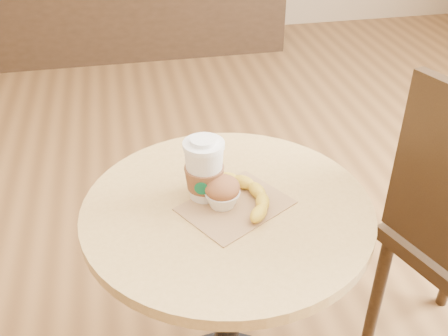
% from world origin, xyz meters
% --- Properties ---
extents(cafe_table, '(0.69, 0.69, 0.75)m').
position_xyz_m(cafe_table, '(0.05, 0.08, 0.53)').
color(cafe_table, black).
rests_on(cafe_table, ground).
extents(kraft_bag, '(0.30, 0.28, 0.00)m').
position_xyz_m(kraft_bag, '(0.07, 0.07, 0.75)').
color(kraft_bag, '#946E47').
rests_on(kraft_bag, cafe_table).
extents(coffee_cup, '(0.10, 0.10, 0.16)m').
position_xyz_m(coffee_cup, '(0.01, 0.13, 0.82)').
color(coffee_cup, silver).
rests_on(coffee_cup, cafe_table).
extents(muffin, '(0.09, 0.09, 0.08)m').
position_xyz_m(muffin, '(0.04, 0.08, 0.79)').
color(muffin, silver).
rests_on(muffin, kraft_bag).
extents(banana, '(0.25, 0.27, 0.03)m').
position_xyz_m(banana, '(0.08, 0.09, 0.77)').
color(banana, gold).
rests_on(banana, kraft_bag).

